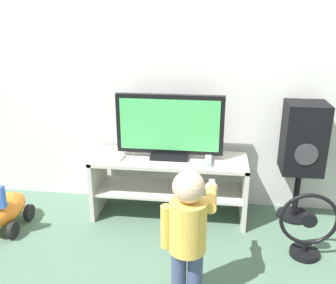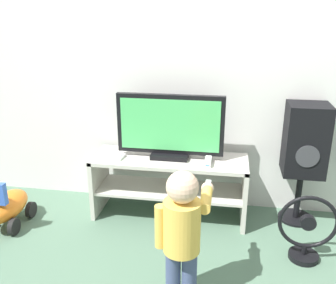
{
  "view_description": "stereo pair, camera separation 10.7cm",
  "coord_description": "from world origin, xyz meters",
  "px_view_note": "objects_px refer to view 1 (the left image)",
  "views": [
    {
      "loc": [
        0.36,
        -2.65,
        1.71
      ],
      "look_at": [
        0.0,
        0.13,
        0.71
      ],
      "focal_mm": 40.0,
      "sensor_mm": 36.0,
      "label": 1
    },
    {
      "loc": [
        0.46,
        -2.64,
        1.71
      ],
      "look_at": [
        0.0,
        0.13,
        0.71
      ],
      "focal_mm": 40.0,
      "sensor_mm": 36.0,
      "label": 2
    }
  ],
  "objects_px": {
    "television": "(170,127)",
    "speaker_tower": "(303,141)",
    "game_console": "(208,161)",
    "ride_on_toy": "(4,209)",
    "floor_fan": "(308,228)",
    "remote_primary": "(121,158)",
    "child": "(188,226)"
  },
  "relations": [
    {
      "from": "floor_fan",
      "to": "ride_on_toy",
      "type": "height_order",
      "value": "floor_fan"
    },
    {
      "from": "television",
      "to": "game_console",
      "type": "xyz_separation_m",
      "value": [
        0.32,
        -0.11,
        -0.24
      ]
    },
    {
      "from": "game_console",
      "to": "floor_fan",
      "type": "relative_size",
      "value": 0.3
    },
    {
      "from": "floor_fan",
      "to": "ride_on_toy",
      "type": "bearing_deg",
      "value": 178.33
    },
    {
      "from": "child",
      "to": "game_console",
      "type": "bearing_deg",
      "value": 84.24
    },
    {
      "from": "floor_fan",
      "to": "television",
      "type": "bearing_deg",
      "value": 155.81
    },
    {
      "from": "remote_primary",
      "to": "speaker_tower",
      "type": "height_order",
      "value": "speaker_tower"
    },
    {
      "from": "television",
      "to": "speaker_tower",
      "type": "bearing_deg",
      "value": 4.29
    },
    {
      "from": "ride_on_toy",
      "to": "television",
      "type": "bearing_deg",
      "value": 17.18
    },
    {
      "from": "television",
      "to": "remote_primary",
      "type": "bearing_deg",
      "value": -166.48
    },
    {
      "from": "television",
      "to": "ride_on_toy",
      "type": "relative_size",
      "value": 1.79
    },
    {
      "from": "game_console",
      "to": "speaker_tower",
      "type": "relative_size",
      "value": 0.15
    },
    {
      "from": "game_console",
      "to": "floor_fan",
      "type": "distance_m",
      "value": 0.88
    },
    {
      "from": "game_console",
      "to": "ride_on_toy",
      "type": "relative_size",
      "value": 0.31
    },
    {
      "from": "television",
      "to": "floor_fan",
      "type": "relative_size",
      "value": 1.74
    },
    {
      "from": "speaker_tower",
      "to": "television",
      "type": "bearing_deg",
      "value": -175.71
    },
    {
      "from": "remote_primary",
      "to": "ride_on_toy",
      "type": "relative_size",
      "value": 0.27
    },
    {
      "from": "speaker_tower",
      "to": "floor_fan",
      "type": "height_order",
      "value": "speaker_tower"
    },
    {
      "from": "game_console",
      "to": "ride_on_toy",
      "type": "distance_m",
      "value": 1.71
    },
    {
      "from": "remote_primary",
      "to": "ride_on_toy",
      "type": "distance_m",
      "value": 1.03
    },
    {
      "from": "game_console",
      "to": "speaker_tower",
      "type": "bearing_deg",
      "value": 13.84
    },
    {
      "from": "remote_primary",
      "to": "floor_fan",
      "type": "bearing_deg",
      "value": -14.63
    },
    {
      "from": "game_console",
      "to": "floor_fan",
      "type": "bearing_deg",
      "value": -26.75
    },
    {
      "from": "remote_primary",
      "to": "child",
      "type": "distance_m",
      "value": 1.1
    },
    {
      "from": "speaker_tower",
      "to": "floor_fan",
      "type": "bearing_deg",
      "value": -92.77
    },
    {
      "from": "ride_on_toy",
      "to": "game_console",
      "type": "bearing_deg",
      "value": 10.38
    },
    {
      "from": "remote_primary",
      "to": "game_console",
      "type": "bearing_deg",
      "value": -0.83
    },
    {
      "from": "television",
      "to": "child",
      "type": "xyz_separation_m",
      "value": [
        0.23,
        -1.0,
        -0.29
      ]
    },
    {
      "from": "speaker_tower",
      "to": "ride_on_toy",
      "type": "height_order",
      "value": "speaker_tower"
    },
    {
      "from": "television",
      "to": "speaker_tower",
      "type": "height_order",
      "value": "television"
    },
    {
      "from": "child",
      "to": "floor_fan",
      "type": "distance_m",
      "value": 1.01
    },
    {
      "from": "child",
      "to": "remote_primary",
      "type": "bearing_deg",
      "value": 124.91
    }
  ]
}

